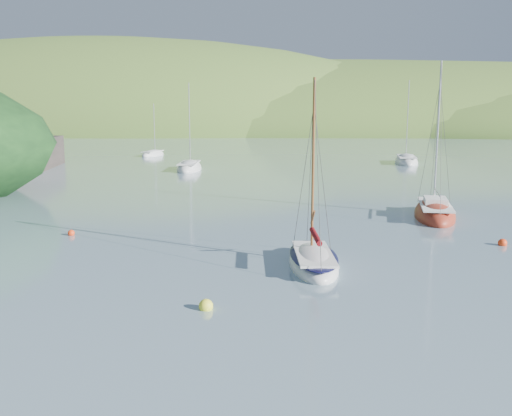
# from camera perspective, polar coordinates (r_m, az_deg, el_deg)

# --- Properties ---
(ground) EXTENTS (700.00, 700.00, 0.00)m
(ground) POSITION_cam_1_polar(r_m,az_deg,el_deg) (20.48, -3.72, -9.74)
(ground) COLOR slate
(ground) RESTS_ON ground
(shoreline_hills) EXTENTS (690.00, 135.00, 56.00)m
(shoreline_hills) POSITION_cam_1_polar(r_m,az_deg,el_deg) (192.05, 0.34, 7.87)
(shoreline_hills) COLOR #3C5F24
(shoreline_hills) RESTS_ON ground
(daysailer_white) EXTENTS (2.58, 5.89, 8.82)m
(daysailer_white) POSITION_cam_1_polar(r_m,az_deg,el_deg) (25.41, 5.75, -5.36)
(daysailer_white) COLOR silver
(daysailer_white) RESTS_ON ground
(sloop_red) EXTENTS (3.49, 7.51, 10.69)m
(sloop_red) POSITION_cam_1_polar(r_m,az_deg,el_deg) (38.29, 17.42, -0.58)
(sloop_red) COLOR maroon
(sloop_red) RESTS_ON ground
(distant_sloop_a) EXTENTS (3.00, 7.54, 10.59)m
(distant_sloop_a) POSITION_cam_1_polar(r_m,az_deg,el_deg) (65.06, -6.69, 3.95)
(distant_sloop_a) COLOR silver
(distant_sloop_a) RESTS_ON ground
(distant_sloop_b) EXTENTS (3.59, 8.18, 11.32)m
(distant_sloop_b) POSITION_cam_1_polar(r_m,az_deg,el_deg) (75.00, 14.80, 4.48)
(distant_sloop_b) COLOR silver
(distant_sloop_b) RESTS_ON ground
(distant_sloop_c) EXTENTS (3.24, 6.10, 8.27)m
(distant_sloop_c) POSITION_cam_1_polar(r_m,az_deg,el_deg) (85.57, -10.26, 5.26)
(distant_sloop_c) COLOR silver
(distant_sloop_c) RESTS_ON ground
(mooring_buoys) EXTENTS (23.28, 11.56, 0.50)m
(mooring_buoys) POSITION_cam_1_polar(r_m,az_deg,el_deg) (25.36, 3.42, -5.57)
(mooring_buoys) COLOR #FEFB34
(mooring_buoys) RESTS_ON ground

